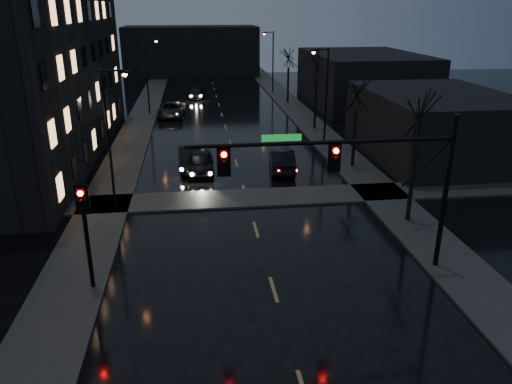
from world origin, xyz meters
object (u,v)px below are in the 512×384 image
object	(u,v)px
oncoming_car_d	(196,93)
lead_car	(282,160)
oncoming_car_b	(190,158)
oncoming_car_a	(200,162)
oncoming_car_c	(172,110)

from	to	relation	value
oncoming_car_d	lead_car	xyz separation A→B (m)	(5.79, -31.02, 0.13)
oncoming_car_b	lead_car	bearing A→B (deg)	-15.88
oncoming_car_a	lead_car	distance (m)	5.80
oncoming_car_c	oncoming_car_d	distance (m)	11.49
oncoming_car_a	oncoming_car_d	xyz separation A→B (m)	(0.01, 30.80, -0.13)
oncoming_car_b	oncoming_car_c	distance (m)	18.58
oncoming_car_a	oncoming_car_c	distance (m)	19.81
oncoming_car_a	oncoming_car_d	size ratio (longest dim) A/B	1.02
oncoming_car_c	lead_car	xyz separation A→B (m)	(8.47, -19.84, 0.02)
oncoming_car_a	oncoming_car_c	xyz separation A→B (m)	(-2.67, 19.63, -0.02)
oncoming_car_a	oncoming_car_b	distance (m)	1.35
oncoming_car_b	lead_car	world-z (taller)	lead_car
oncoming_car_c	lead_car	bearing A→B (deg)	-62.46
oncoming_car_b	oncoming_car_d	distance (m)	29.66
oncoming_car_b	oncoming_car_d	world-z (taller)	oncoming_car_b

